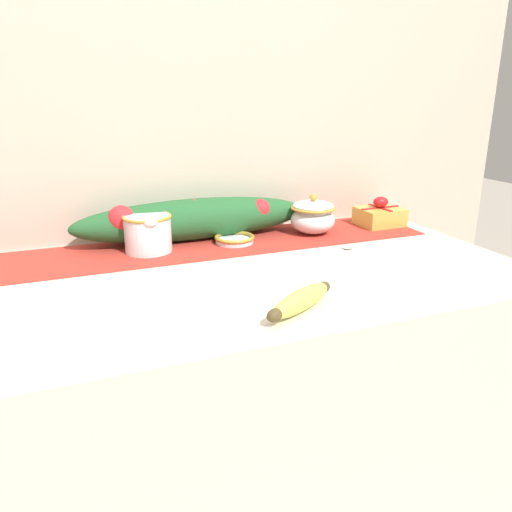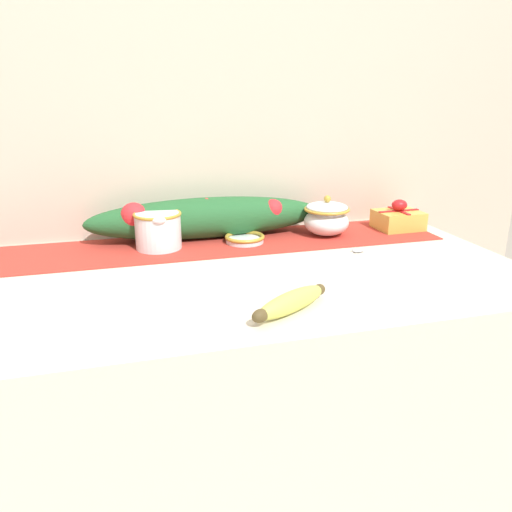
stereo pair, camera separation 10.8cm
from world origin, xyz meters
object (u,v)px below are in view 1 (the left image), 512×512
(spoon, at_px, (345,248))
(gift_box, at_px, (380,215))
(banana, at_px, (301,300))
(small_dish, at_px, (234,239))
(cream_pitcher, at_px, (148,232))
(sugar_bowl, at_px, (313,216))

(spoon, xyz_separation_m, gift_box, (0.22, 0.17, 0.03))
(banana, height_order, spoon, banana)
(small_dish, xyz_separation_m, spoon, (0.25, -0.15, -0.01))
(cream_pitcher, relative_size, sugar_bowl, 1.11)
(sugar_bowl, bearing_deg, gift_box, 1.87)
(spoon, bearing_deg, small_dish, 133.29)
(small_dish, bearing_deg, spoon, -31.88)
(cream_pitcher, bearing_deg, small_dish, -2.50)
(gift_box, bearing_deg, sugar_bowl, -178.13)
(sugar_bowl, xyz_separation_m, small_dish, (-0.24, -0.01, -0.04))
(sugar_bowl, relative_size, spoon, 0.80)
(banana, xyz_separation_m, spoon, (0.28, 0.30, -0.02))
(cream_pitcher, distance_m, gift_box, 0.70)
(sugar_bowl, xyz_separation_m, banana, (-0.27, -0.46, -0.03))
(small_dish, relative_size, spoon, 0.67)
(cream_pitcher, height_order, banana, cream_pitcher)
(small_dish, height_order, gift_box, gift_box)
(gift_box, bearing_deg, spoon, -142.45)
(cream_pitcher, distance_m, sugar_bowl, 0.47)
(cream_pitcher, bearing_deg, sugar_bowl, -0.09)
(cream_pitcher, relative_size, gift_box, 1.09)
(banana, bearing_deg, cream_pitcher, 113.33)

